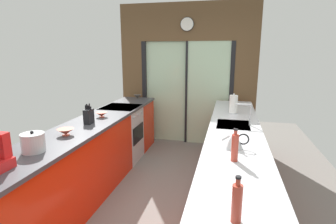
{
  "coord_description": "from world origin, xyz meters",
  "views": [
    {
      "loc": [
        0.82,
        -2.78,
        1.82
      ],
      "look_at": [
        0.04,
        0.6,
        1.02
      ],
      "focal_mm": 28.63,
      "sensor_mm": 36.0,
      "label": 1
    }
  ],
  "objects_px": {
    "soap_bottle_near": "(237,203)",
    "paper_towel_roll": "(233,104)",
    "mixing_bowl_near": "(66,132)",
    "mixing_bowl_far": "(138,97)",
    "soap_bottle_far": "(235,147)",
    "knife_block": "(89,116)",
    "kettle": "(234,139)",
    "oven_range": "(122,134)",
    "stock_pot": "(33,143)",
    "mixing_bowl_mid": "(102,114)"
  },
  "relations": [
    {
      "from": "mixing_bowl_near",
      "to": "mixing_bowl_far",
      "type": "distance_m",
      "value": 2.35
    },
    {
      "from": "mixing_bowl_far",
      "to": "soap_bottle_far",
      "type": "bearing_deg",
      "value": -56.05
    },
    {
      "from": "soap_bottle_near",
      "to": "soap_bottle_far",
      "type": "height_order",
      "value": "soap_bottle_far"
    },
    {
      "from": "soap_bottle_near",
      "to": "soap_bottle_far",
      "type": "distance_m",
      "value": 0.84
    },
    {
      "from": "mixing_bowl_far",
      "to": "paper_towel_roll",
      "type": "distance_m",
      "value": 1.97
    },
    {
      "from": "oven_range",
      "to": "soap_bottle_near",
      "type": "relative_size",
      "value": 3.46
    },
    {
      "from": "mixing_bowl_far",
      "to": "stock_pot",
      "type": "distance_m",
      "value": 2.84
    },
    {
      "from": "mixing_bowl_far",
      "to": "kettle",
      "type": "xyz_separation_m",
      "value": [
        1.78,
        -2.33,
        0.04
      ]
    },
    {
      "from": "mixing_bowl_near",
      "to": "soap_bottle_far",
      "type": "bearing_deg",
      "value": -9.5
    },
    {
      "from": "mixing_bowl_mid",
      "to": "kettle",
      "type": "bearing_deg",
      "value": -25.12
    },
    {
      "from": "stock_pot",
      "to": "knife_block",
      "type": "bearing_deg",
      "value": 90.0
    },
    {
      "from": "mixing_bowl_near",
      "to": "stock_pot",
      "type": "distance_m",
      "value": 0.5
    },
    {
      "from": "mixing_bowl_mid",
      "to": "mixing_bowl_far",
      "type": "height_order",
      "value": "mixing_bowl_far"
    },
    {
      "from": "knife_block",
      "to": "soap_bottle_near",
      "type": "distance_m",
      "value": 2.42
    },
    {
      "from": "soap_bottle_far",
      "to": "oven_range",
      "type": "bearing_deg",
      "value": 133.94
    },
    {
      "from": "knife_block",
      "to": "kettle",
      "type": "bearing_deg",
      "value": -15.33
    },
    {
      "from": "knife_block",
      "to": "kettle",
      "type": "height_order",
      "value": "knife_block"
    },
    {
      "from": "kettle",
      "to": "soap_bottle_near",
      "type": "height_order",
      "value": "soap_bottle_near"
    },
    {
      "from": "oven_range",
      "to": "soap_bottle_near",
      "type": "bearing_deg",
      "value": -56.4
    },
    {
      "from": "oven_range",
      "to": "mixing_bowl_far",
      "type": "relative_size",
      "value": 6.27
    },
    {
      "from": "soap_bottle_far",
      "to": "kettle",
      "type": "bearing_deg",
      "value": 89.65
    },
    {
      "from": "soap_bottle_far",
      "to": "knife_block",
      "type": "bearing_deg",
      "value": 155.81
    },
    {
      "from": "oven_range",
      "to": "soap_bottle_near",
      "type": "xyz_separation_m",
      "value": [
        1.8,
        -2.71,
        0.58
      ]
    },
    {
      "from": "soap_bottle_near",
      "to": "paper_towel_roll",
      "type": "relative_size",
      "value": 0.89
    },
    {
      "from": "mixing_bowl_near",
      "to": "knife_block",
      "type": "distance_m",
      "value": 0.51
    },
    {
      "from": "mixing_bowl_mid",
      "to": "knife_block",
      "type": "xyz_separation_m",
      "value": [
        -0.0,
        -0.35,
        0.06
      ]
    },
    {
      "from": "oven_range",
      "to": "mixing_bowl_mid",
      "type": "height_order",
      "value": "mixing_bowl_mid"
    },
    {
      "from": "mixing_bowl_near",
      "to": "mixing_bowl_mid",
      "type": "xyz_separation_m",
      "value": [
        -0.0,
        0.85,
        -0.0
      ]
    },
    {
      "from": "knife_block",
      "to": "kettle",
      "type": "xyz_separation_m",
      "value": [
        1.78,
        -0.49,
        -0.01
      ]
    },
    {
      "from": "soap_bottle_far",
      "to": "mixing_bowl_far",
      "type": "bearing_deg",
      "value": 123.95
    },
    {
      "from": "mixing_bowl_near",
      "to": "mixing_bowl_far",
      "type": "relative_size",
      "value": 1.23
    },
    {
      "from": "mixing_bowl_near",
      "to": "soap_bottle_near",
      "type": "height_order",
      "value": "soap_bottle_near"
    },
    {
      "from": "soap_bottle_near",
      "to": "paper_towel_roll",
      "type": "xyz_separation_m",
      "value": [
        -0.0,
        2.63,
        0.02
      ]
    },
    {
      "from": "oven_range",
      "to": "paper_towel_roll",
      "type": "height_order",
      "value": "paper_towel_roll"
    },
    {
      "from": "knife_block",
      "to": "soap_bottle_near",
      "type": "relative_size",
      "value": 0.99
    },
    {
      "from": "mixing_bowl_far",
      "to": "kettle",
      "type": "relative_size",
      "value": 0.58
    },
    {
      "from": "oven_range",
      "to": "mixing_bowl_far",
      "type": "xyz_separation_m",
      "value": [
        0.02,
        0.78,
        0.51
      ]
    },
    {
      "from": "oven_range",
      "to": "knife_block",
      "type": "height_order",
      "value": "knife_block"
    },
    {
      "from": "oven_range",
      "to": "mixing_bowl_mid",
      "type": "relative_size",
      "value": 5.76
    },
    {
      "from": "knife_block",
      "to": "kettle",
      "type": "distance_m",
      "value": 1.85
    },
    {
      "from": "oven_range",
      "to": "stock_pot",
      "type": "bearing_deg",
      "value": -89.49
    },
    {
      "from": "oven_range",
      "to": "soap_bottle_near",
      "type": "height_order",
      "value": "soap_bottle_near"
    },
    {
      "from": "soap_bottle_near",
      "to": "kettle",
      "type": "bearing_deg",
      "value": 89.9
    },
    {
      "from": "mixing_bowl_near",
      "to": "soap_bottle_near",
      "type": "distance_m",
      "value": 2.11
    },
    {
      "from": "kettle",
      "to": "paper_towel_roll",
      "type": "xyz_separation_m",
      "value": [
        -0.0,
        1.48,
        0.05
      ]
    },
    {
      "from": "oven_range",
      "to": "mixing_bowl_near",
      "type": "distance_m",
      "value": 1.65
    },
    {
      "from": "mixing_bowl_far",
      "to": "knife_block",
      "type": "height_order",
      "value": "knife_block"
    },
    {
      "from": "knife_block",
      "to": "soap_bottle_near",
      "type": "xyz_separation_m",
      "value": [
        1.78,
        -1.64,
        0.02
      ]
    },
    {
      "from": "mixing_bowl_far",
      "to": "soap_bottle_near",
      "type": "relative_size",
      "value": 0.55
    },
    {
      "from": "knife_block",
      "to": "stock_pot",
      "type": "relative_size",
      "value": 1.25
    }
  ]
}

